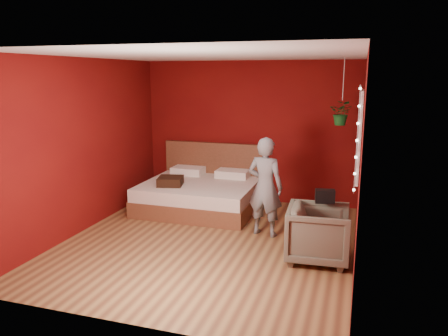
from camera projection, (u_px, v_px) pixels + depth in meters
floor at (210, 241)px, 6.29m from camera, size 4.50×4.50×0.00m
room_walls at (209, 125)px, 5.93m from camera, size 4.04×4.54×2.62m
window at (359, 135)px, 6.23m from camera, size 0.05×0.97×1.27m
fairy_lights at (357, 140)px, 5.75m from camera, size 0.04×0.04×1.45m
bed at (201, 193)px, 7.78m from camera, size 1.96×1.67×1.08m
person at (265, 187)px, 6.39m from camera, size 0.59×0.44×1.48m
armchair at (318, 234)px, 5.57m from camera, size 0.84×0.82×0.72m
handbag at (325, 196)px, 5.65m from camera, size 0.27×0.17×0.18m
throw_pillow at (170, 181)px, 7.46m from camera, size 0.49×0.49×0.14m
hanging_plant at (342, 113)px, 6.81m from camera, size 0.41×0.38×1.03m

